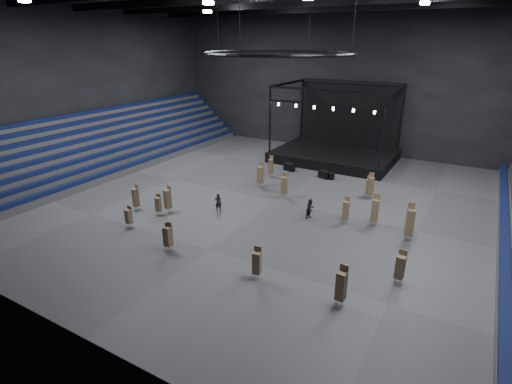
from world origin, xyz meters
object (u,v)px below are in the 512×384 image
Objects in this scene: chair_stack_7 at (158,204)px; man_center at (218,202)px; chair_stack_9 at (260,174)px; chair_stack_13 at (284,185)px; chair_stack_10 at (168,199)px; chair_stack_0 at (341,285)px; chair_stack_3 at (129,216)px; chair_stack_5 at (136,197)px; chair_stack_1 at (271,166)px; chair_stack_14 at (375,210)px; stage at (336,148)px; flight_case_right at (330,176)px; chair_stack_6 at (167,236)px; chair_stack_16 at (257,262)px; crew_member at (310,209)px; flight_case_left at (289,167)px; chair_stack_11 at (371,186)px; chair_stack_15 at (169,236)px; chair_stack_2 at (410,222)px; flight_case_mid at (324,174)px; chair_stack_8 at (400,266)px; chair_stack_12 at (346,210)px.

man_center is (3.94, 3.22, -0.18)m from chair_stack_7.
chair_stack_9 is 3.64m from chair_stack_13.
chair_stack_9 is 1.04× the size of chair_stack_10.
chair_stack_0 is at bearing -39.45° from chair_stack_9.
man_center is (4.32, 6.20, -0.15)m from chair_stack_3.
chair_stack_5 reaches higher than chair_stack_7.
chair_stack_14 is at bearing -32.74° from chair_stack_1.
flight_case_right is (1.98, -7.62, -1.11)m from stage.
chair_stack_16 is (7.30, 0.00, 0.08)m from chair_stack_6.
chair_stack_3 is at bearing 140.68° from crew_member.
chair_stack_3 is 0.70× the size of chair_stack_9.
chair_stack_9 is (4.09, 10.41, 0.34)m from chair_stack_7.
chair_stack_5 reaches higher than chair_stack_16.
flight_case_left is 11.12m from chair_stack_11.
chair_stack_9 is (-13.41, 14.67, 0.02)m from chair_stack_0.
chair_stack_3 is 0.66× the size of chair_stack_14.
flight_case_right is 0.38× the size of chair_stack_14.
chair_stack_9 reaches higher than chair_stack_13.
chair_stack_15 is (-11.51, -11.34, -0.25)m from chair_stack_14.
chair_stack_0 is 1.06× the size of chair_stack_5.
chair_stack_2 is 1.10× the size of chair_stack_14.
chair_stack_0 is 1.25× the size of chair_stack_6.
flight_case_mid is 20.82m from chair_stack_16.
chair_stack_13 is (7.83, 11.99, 0.31)m from chair_stack_3.
crew_member is (7.18, -10.99, 0.44)m from flight_case_left.
chair_stack_6 reaches higher than crew_member.
chair_stack_13 is 0.90× the size of chair_stack_14.
chair_stack_9 is (-15.81, 10.78, 0.14)m from chair_stack_8.
chair_stack_14 reaches higher than chair_stack_7.
chair_stack_2 is 1.73× the size of crew_member.
chair_stack_2 is at bearing -32.00° from chair_stack_1.
chair_stack_8 is at bearing 13.67° from chair_stack_16.
flight_case_mid is 22.35m from chair_stack_0.
chair_stack_10 is at bearing -108.56° from chair_stack_1.
chair_stack_9 reaches higher than chair_stack_0.
flight_case_right is 0.46× the size of chair_stack_8.
chair_stack_0 is 20.32m from chair_stack_5.
chair_stack_8 is 0.91× the size of chair_stack_10.
chair_stack_0 is at bearing -66.79° from flight_case_mid.
chair_stack_0 reaches higher than crew_member.
chair_stack_3 is 21.72m from chair_stack_11.
chair_stack_16 is (12.11, -4.26, 0.16)m from chair_stack_7.
chair_stack_12 reaches higher than flight_case_left.
crew_member is at bearing 127.38° from chair_stack_0.
chair_stack_10 reaches higher than flight_case_right.
flight_case_right is at bearing 84.95° from chair_stack_16.
chair_stack_16 is at bearing 5.17° from chair_stack_5.
chair_stack_13 reaches higher than crew_member.
chair_stack_7 reaches higher than flight_case_right.
chair_stack_7 is at bearing -96.84° from chair_stack_10.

